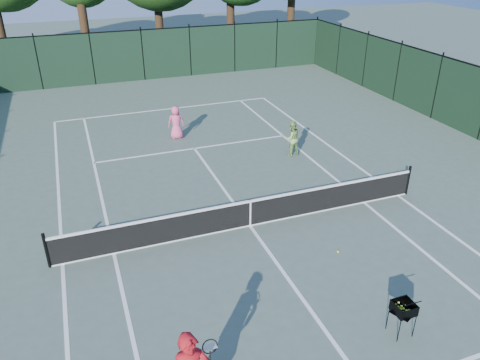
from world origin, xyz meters
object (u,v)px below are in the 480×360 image
object	(u,v)px
ball_hopper	(404,308)
loose_ball_midcourt	(338,252)
player_green	(292,138)
player_pink	(176,122)

from	to	relation	value
ball_hopper	loose_ball_midcourt	distance (m)	3.18
player_green	loose_ball_midcourt	distance (m)	6.80
loose_ball_midcourt	player_green	bearing A→B (deg)	75.39
ball_hopper	player_pink	bearing A→B (deg)	74.00
player_pink	player_green	bearing A→B (deg)	150.50
player_green	ball_hopper	world-z (taller)	player_green
player_green	ball_hopper	size ratio (longest dim) A/B	1.72
player_pink	loose_ball_midcourt	xyz separation A→B (m)	(2.22, -9.96, -0.70)
ball_hopper	loose_ball_midcourt	bearing A→B (deg)	60.15
player_pink	ball_hopper	xyz separation A→B (m)	(1.93, -13.05, -0.03)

